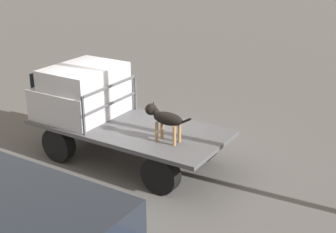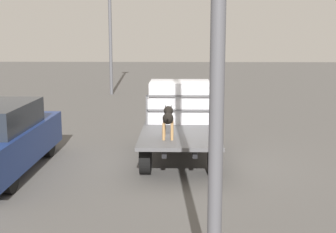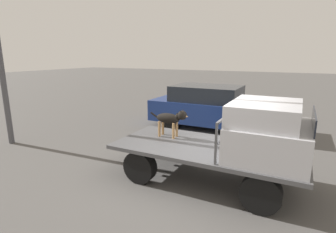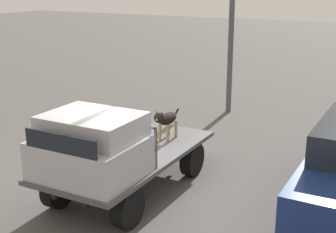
% 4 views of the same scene
% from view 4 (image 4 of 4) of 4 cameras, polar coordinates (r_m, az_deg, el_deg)
% --- Properties ---
extents(ground_plane, '(80.00, 80.00, 0.00)m').
position_cam_4_polar(ground_plane, '(9.24, -4.59, -8.85)').
color(ground_plane, '#514F4C').
extents(flatbed_truck, '(3.91, 1.80, 0.76)m').
position_cam_4_polar(flatbed_truck, '(9.02, -4.67, -5.65)').
color(flatbed_truck, black).
rests_on(flatbed_truck, ground).
extents(truck_cab, '(1.41, 1.68, 1.04)m').
position_cam_4_polar(truck_cab, '(7.88, -9.42, -3.71)').
color(truck_cab, '#B7B7BC').
rests_on(truck_cab, flatbed_truck).
extents(truck_headboard, '(0.04, 1.68, 0.76)m').
position_cam_4_polar(truck_headboard, '(8.44, -6.35, -2.14)').
color(truck_headboard, '#4C4C4F').
rests_on(truck_headboard, flatbed_truck).
extents(dog, '(0.98, 0.24, 0.69)m').
position_cam_4_polar(dog, '(9.46, -0.27, -0.38)').
color(dog, '#9E7547').
rests_on(dog, flatbed_truck).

